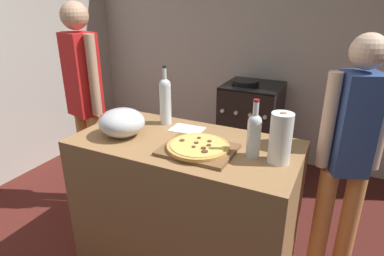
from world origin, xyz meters
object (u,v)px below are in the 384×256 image
Objects in this scene: person_in_stripes at (85,96)px; wine_bottle_clear at (165,99)px; paper_towel_roll at (281,138)px; stove at (250,127)px; person_in_red at (348,154)px; mixing_bowl at (122,122)px; pizza at (198,146)px; wine_bottle_amber at (254,133)px.

wine_bottle_clear is at bearing -6.31° from person_in_stripes.
stove is (-0.59, 1.56, -0.60)m from paper_towel_roll.
wine_bottle_clear is 0.25× the size of person_in_red.
person_in_stripes is at bearing -129.40° from stove.
person_in_red is at bearing 47.17° from paper_towel_roll.
mixing_bowl is at bearing -161.48° from person_in_red.
person_in_red is at bearing 29.37° from pizza.
pizza is 0.45m from paper_towel_roll.
wine_bottle_amber reaches higher than pizza.
wine_bottle_amber is at bearing 178.47° from paper_towel_roll.
person_in_red reaches higher than paper_towel_roll.
paper_towel_roll is at bearing -15.63° from wine_bottle_clear.
wine_bottle_clear is (-0.67, 0.22, 0.03)m from wine_bottle_amber.
person_in_red is at bearing -52.62° from stove.
wine_bottle_clear reaches higher than paper_towel_roll.
wine_bottle_amber is 1.50m from person_in_stripes.
person_in_stripes reaches higher than person_in_red.
mixing_bowl is at bearing -30.15° from person_in_stripes.
person_in_stripes is at bearing 149.85° from mixing_bowl.
paper_towel_roll is 0.17× the size of person_in_red.
paper_towel_roll is at bearing -11.07° from person_in_stripes.
person_in_red reaches higher than mixing_bowl.
wine_bottle_clear is (-0.81, 0.23, 0.04)m from paper_towel_roll.
paper_towel_roll is at bearing 9.36° from pizza.
wine_bottle_amber is 1.73m from stove.
wine_bottle_clear is 0.81m from person_in_stripes.
wine_bottle_amber is 0.20× the size of person_in_red.
wine_bottle_clear is at bearing 142.07° from pizza.
paper_towel_roll is at bearing -132.83° from person_in_red.
pizza is 0.52m from mixing_bowl.
person_in_stripes is at bearing -178.78° from person_in_red.
mixing_bowl is 0.29× the size of stove.
wine_bottle_clear reaches higher than wine_bottle_amber.
pizza is 0.21× the size of person_in_stripes.
person_in_stripes reaches higher than pizza.
stove is 0.56× the size of person_in_stripes.
paper_towel_roll is at bearing -69.31° from stove.
person_in_stripes is at bearing 168.93° from paper_towel_roll.
mixing_bowl is at bearing -175.70° from paper_towel_roll.
person_in_red is (0.76, 0.43, -0.07)m from pizza.
wine_bottle_clear reaches higher than mixing_bowl.
person_in_red is (0.33, 0.36, -0.18)m from paper_towel_roll.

